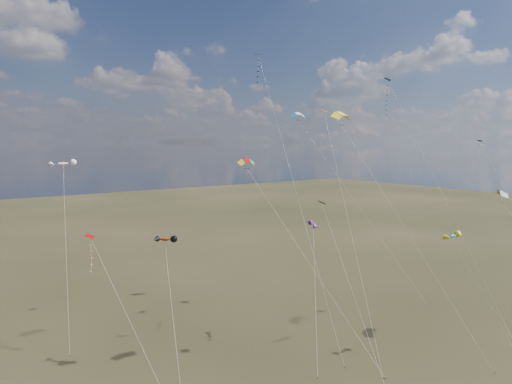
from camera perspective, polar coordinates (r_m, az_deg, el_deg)
diamond_black_high at (r=73.12m, az=16.86°, el=9.75°), size 1.35×22.13×35.16m
diamond_navy_tall at (r=66.73m, az=1.05°, el=12.72°), size 3.64×21.49×38.23m
diamond_black_mid at (r=52.89m, az=10.16°, el=-6.92°), size 2.58×12.74×18.44m
diamond_red_low at (r=53.41m, az=-19.57°, el=-8.05°), size 4.55×11.01×15.35m
diamond_navy_right at (r=73.89m, az=26.55°, el=2.39°), size 6.37×19.09×25.69m
diamond_orange_center at (r=61.24m, az=10.50°, el=0.98°), size 8.99×19.05×30.02m
parafoil_yellow at (r=53.41m, az=10.70°, el=9.50°), size 12.39×14.45×29.30m
parafoil_blue_white at (r=74.99m, az=5.39°, el=9.59°), size 14.15×17.39×30.55m
parafoil_striped at (r=67.35m, az=28.49°, el=0.05°), size 8.64×13.06×19.77m
parafoil_tricolor at (r=50.54m, az=-1.02°, el=3.72°), size 10.99×12.66×23.85m
novelty_orange_black at (r=53.02m, az=-11.34°, el=-5.89°), size 4.10×11.04×14.85m
novelty_white_purple at (r=59.05m, az=7.19°, el=-4.12°), size 7.83×9.86×15.23m
novelty_redwhite_stripe at (r=75.81m, az=-22.97°, el=3.23°), size 6.45×19.91×22.68m
novelty_blue_yellow at (r=59.22m, az=23.42°, el=-5.12°), size 4.37×7.92×14.76m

